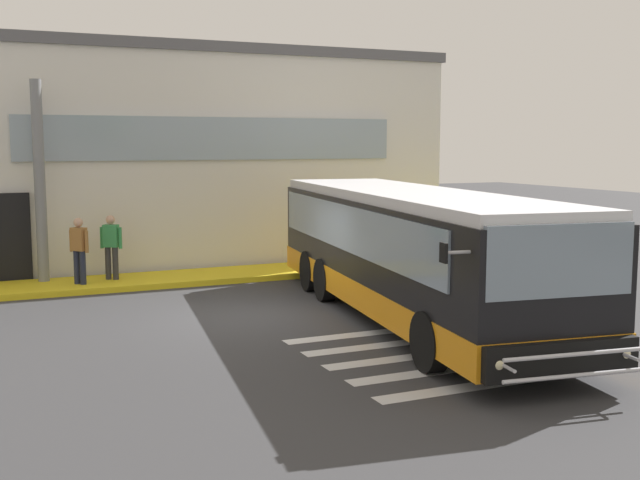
# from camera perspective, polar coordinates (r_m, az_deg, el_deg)

# --- Properties ---
(ground_plane) EXTENTS (80.00, 90.00, 0.02)m
(ground_plane) POSITION_cam_1_polar(r_m,az_deg,el_deg) (16.83, -4.91, -5.57)
(ground_plane) COLOR #353538
(ground_plane) RESTS_ON ground
(bay_paint_stripes) EXTENTS (4.40, 3.96, 0.01)m
(bay_paint_stripes) POSITION_cam_1_polar(r_m,az_deg,el_deg) (13.98, 8.71, -8.20)
(bay_paint_stripes) COLOR silver
(bay_paint_stripes) RESTS_ON ground
(terminal_building) EXTENTS (18.69, 13.80, 6.51)m
(terminal_building) POSITION_cam_1_polar(r_m,az_deg,el_deg) (27.47, -14.21, 6.00)
(terminal_building) COLOR silver
(terminal_building) RESTS_ON ground
(boarding_curb) EXTENTS (20.89, 2.00, 0.15)m
(boarding_curb) POSITION_cam_1_polar(r_m,az_deg,el_deg) (21.33, -9.12, -2.70)
(boarding_curb) COLOR yellow
(boarding_curb) RESTS_ON ground
(entry_support_column) EXTENTS (0.28, 0.28, 5.11)m
(entry_support_column) POSITION_cam_1_polar(r_m,az_deg,el_deg) (21.01, -19.81, 4.04)
(entry_support_column) COLOR slate
(entry_support_column) RESTS_ON boarding_curb
(bus_main_foreground) EXTENTS (4.44, 11.67, 2.70)m
(bus_main_foreground) POSITION_cam_1_polar(r_m,az_deg,el_deg) (16.34, 6.62, -1.17)
(bus_main_foreground) COLOR black
(bus_main_foreground) RESTS_ON ground
(passenger_near_column) EXTENTS (0.41, 0.47, 1.68)m
(passenger_near_column) POSITION_cam_1_polar(r_m,az_deg,el_deg) (20.38, -17.20, -0.53)
(passenger_near_column) COLOR #1E2338
(passenger_near_column) RESTS_ON boarding_curb
(passenger_by_doorway) EXTENTS (0.52, 0.49, 1.68)m
(passenger_by_doorway) POSITION_cam_1_polar(r_m,az_deg,el_deg) (20.90, -15.00, -0.17)
(passenger_by_doorway) COLOR #2D2D33
(passenger_by_doorway) RESTS_ON boarding_curb
(safety_bollard_yellow) EXTENTS (0.18, 0.18, 0.90)m
(safety_bollard_yellow) POSITION_cam_1_polar(r_m,az_deg,el_deg) (21.20, 0.17, -1.64)
(safety_bollard_yellow) COLOR yellow
(safety_bollard_yellow) RESTS_ON ground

